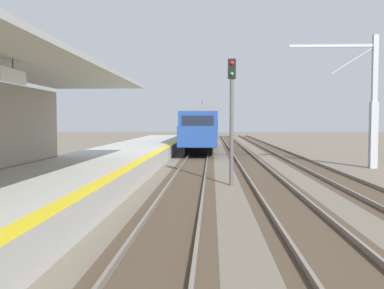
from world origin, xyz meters
TOP-DOWN VIEW (x-y plane):
  - station_platform at (-2.50, 16.00)m, footprint 5.00×80.00m
  - track_pair_nearest_platform at (1.90, 20.00)m, footprint 2.34×120.00m
  - track_pair_middle at (5.30, 20.00)m, footprint 2.34×120.00m
  - track_pair_far_side at (8.70, 20.00)m, footprint 2.34×120.00m
  - approaching_train at (1.90, 40.91)m, footprint 2.93×19.60m
  - rail_signal_post at (3.74, 19.07)m, footprint 0.32×0.34m
  - catenary_pylon_far_side at (11.76, 25.95)m, footprint 5.00×0.40m

SIDE VIEW (x-z plane):
  - track_pair_nearest_platform at x=1.90m, z-range -0.03..0.13m
  - track_pair_middle at x=5.30m, z-range -0.03..0.13m
  - track_pair_far_side at x=8.70m, z-range -0.03..0.13m
  - station_platform at x=-2.50m, z-range 0.00..0.90m
  - approaching_train at x=1.90m, z-range -0.20..4.56m
  - rail_signal_post at x=3.74m, z-range 0.59..5.79m
  - catenary_pylon_far_side at x=11.76m, z-range -0.15..7.35m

